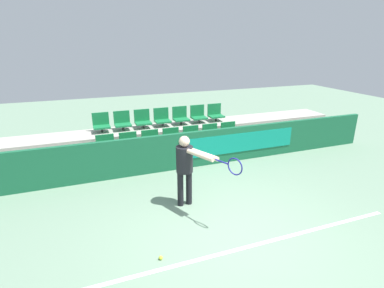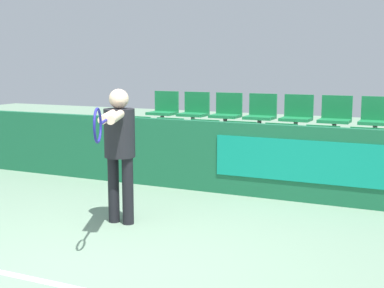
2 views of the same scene
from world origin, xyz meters
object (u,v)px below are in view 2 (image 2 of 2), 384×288
Objects in this scene: stadium_chair_10 at (261,112)px; stadium_chair_12 at (335,115)px; stadium_chair_3 at (239,142)px; stadium_chair_6 at (366,151)px; stadium_chair_4 at (279,145)px; stadium_chair_8 at (195,110)px; stadium_chair_5 at (321,148)px; stadium_chair_9 at (227,111)px; stadium_chair_2 at (202,140)px; stadium_chair_1 at (167,138)px; stadium_chair_7 at (164,108)px; stadium_chair_0 at (135,135)px; tennis_player at (119,141)px; stadium_chair_13 at (376,117)px; stadium_chair_11 at (297,114)px.

stadium_chair_10 is 1.00× the size of stadium_chair_12.
stadium_chair_3 is 1.00× the size of stadium_chair_6.
stadium_chair_4 is 1.00× the size of stadium_chair_8.
stadium_chair_9 reaches higher than stadium_chair_5.
stadium_chair_10 is (0.63, 1.07, 0.38)m from stadium_chair_2.
stadium_chair_1 is 1.29m from stadium_chair_7.
stadium_chair_8 is 2.51m from stadium_chair_12.
stadium_chair_7 and stadium_chair_9 have the same top height.
stadium_chair_12 is (0.63, 1.07, 0.38)m from stadium_chair_4.
stadium_chair_9 is 1.00× the size of stadium_chair_10.
stadium_chair_3 is 1.88m from stadium_chair_6.
stadium_chair_6 is 1.00× the size of stadium_chair_9.
stadium_chair_4 is at bearing 0.00° from stadium_chair_1.
stadium_chair_7 reaches higher than stadium_chair_0.
stadium_chair_10 is 3.76m from tennis_player.
stadium_chair_1 is 1.00× the size of stadium_chair_13.
stadium_chair_13 reaches higher than stadium_chair_4.
stadium_chair_5 is (2.51, 0.00, 0.00)m from stadium_chair_1.
stadium_chair_7 reaches higher than stadium_chair_3.
stadium_chair_1 is 2.80m from tennis_player.
stadium_chair_13 is at bearing 0.00° from stadium_chair_11.
stadium_chair_7 is (-0.63, 1.07, 0.38)m from stadium_chair_1.
stadium_chair_0 and stadium_chair_6 have the same top height.
stadium_chair_12 reaches higher than stadium_chair_0.
stadium_chair_12 is at bearing 120.47° from stadium_chair_6.
stadium_chair_6 is 1.69m from stadium_chair_11.
stadium_chair_3 is 1.00× the size of stadium_chair_8.
stadium_chair_0 is at bearing -156.98° from stadium_chair_11.
stadium_chair_7 is 3.76m from stadium_chair_13.
stadium_chair_13 is 0.37× the size of tennis_player.
stadium_chair_3 is at bearing -90.00° from stadium_chair_10.
stadium_chair_10 reaches higher than stadium_chair_0.
stadium_chair_6 is (2.51, 0.00, 0.00)m from stadium_chair_2.
stadium_chair_11 is 1.00× the size of stadium_chair_12.
stadium_chair_10 is (1.25, 1.07, 0.38)m from stadium_chair_1.
stadium_chair_1 is at bearing 180.00° from stadium_chair_5.
stadium_chair_8 reaches higher than stadium_chair_4.
stadium_chair_6 is 3.57m from tennis_player.
stadium_chair_0 is 3.14m from stadium_chair_5.
stadium_chair_0 is at bearing -120.47° from stadium_chair_8.
stadium_chair_2 is 1.00× the size of stadium_chair_7.
stadium_chair_10 reaches higher than stadium_chair_5.
stadium_chair_4 is (1.25, 0.00, 0.00)m from stadium_chair_2.
stadium_chair_7 is 1.00× the size of stadium_chair_10.
stadium_chair_12 is at bearing 0.00° from stadium_chair_11.
stadium_chair_4 is 1.00× the size of stadium_chair_12.
stadium_chair_5 is 1.00× the size of stadium_chair_10.
stadium_chair_11 is at bearing 120.47° from stadium_chair_5.
stadium_chair_5 is at bearing -90.00° from stadium_chair_12.
stadium_chair_13 is (1.25, 0.00, 0.00)m from stadium_chair_11.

